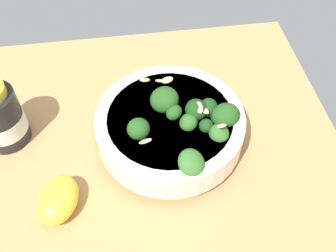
% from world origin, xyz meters
% --- Properties ---
extents(ground_plane, '(0.65, 0.65, 0.04)m').
position_xyz_m(ground_plane, '(0.00, 0.00, -0.02)').
color(ground_plane, tan).
extents(bowl_of_broccoli, '(0.22, 0.22, 0.10)m').
position_xyz_m(bowl_of_broccoli, '(0.05, -0.06, 0.04)').
color(bowl_of_broccoli, silver).
rests_on(bowl_of_broccoli, ground_plane).
extents(lemon_wedge, '(0.09, 0.07, 0.04)m').
position_xyz_m(lemon_wedge, '(-0.04, 0.11, 0.02)').
color(lemon_wedge, yellow).
rests_on(lemon_wedge, ground_plane).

